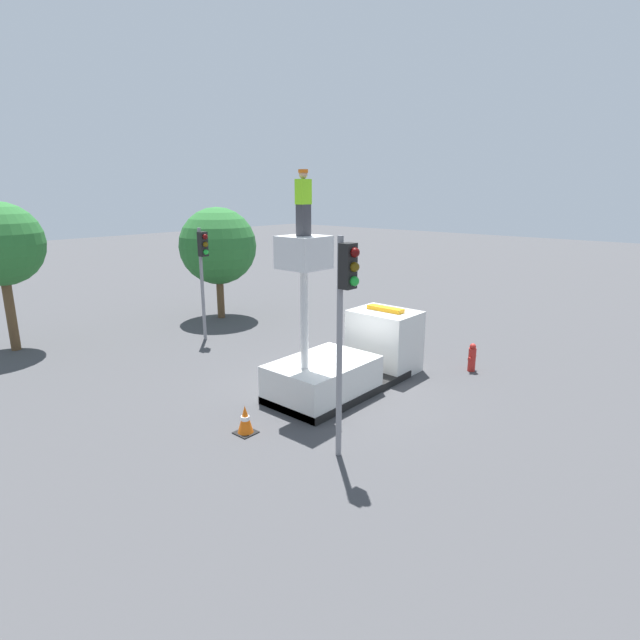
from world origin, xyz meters
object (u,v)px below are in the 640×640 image
worker (303,203)px  traffic_light_pole (345,306)px  traffic_cone_rear (245,420)px  fire_hydrant (472,358)px  bucket_truck (350,357)px  tree_left_bg (0,245)px  traffic_light_across (203,262)px  tree_right_bg (218,246)px

worker → traffic_light_pole: size_ratio=0.33×
worker → traffic_cone_rear: bearing=179.9°
worker → traffic_light_pole: bearing=-120.0°
traffic_light_pole → traffic_cone_rear: (-0.76, 2.68, -3.37)m
worker → fire_hydrant: bearing=-21.8°
bucket_truck → fire_hydrant: size_ratio=5.74×
bucket_truck → traffic_cone_rear: bucket_truck is taller
worker → tree_left_bg: bearing=106.4°
traffic_cone_rear → traffic_light_across: bearing=59.8°
tree_left_bg → tree_right_bg: size_ratio=1.07×
fire_hydrant → tree_left_bg: 18.24m
traffic_light_pole → tree_right_bg: tree_right_bg is taller
traffic_cone_rear → tree_right_bg: tree_right_bg is taller
bucket_truck → worker: worker is taller
fire_hydrant → worker: bearing=158.2°
worker → traffic_cone_rear: size_ratio=2.23×
worker → traffic_cone_rear: 6.00m
tree_right_bg → fire_hydrant: bearing=-85.6°
traffic_light_across → tree_right_bg: size_ratio=0.87×
traffic_light_pole → traffic_light_across: 11.17m
worker → fire_hydrant: 8.50m
bucket_truck → traffic_light_across: bearing=89.6°
traffic_cone_rear → tree_left_bg: 13.15m
bucket_truck → fire_hydrant: bearing=-32.0°
fire_hydrant → tree_right_bg: (-0.99, 12.94, 3.10)m
traffic_light_pole → traffic_light_across: (3.79, 10.50, -0.36)m
traffic_cone_rear → fire_hydrant: bearing=-16.2°
fire_hydrant → tree_left_bg: (-9.78, 14.94, 3.72)m
tree_left_bg → fire_hydrant: bearing=-56.8°
traffic_light_pole → traffic_cone_rear: size_ratio=6.74×
traffic_light_across → fire_hydrant: 11.32m
traffic_light_across → tree_left_bg: 7.61m
bucket_truck → traffic_cone_rear: bearing=179.9°
bucket_truck → traffic_light_across: (0.06, 7.82, 2.39)m
traffic_light_across → fire_hydrant: size_ratio=4.67×
traffic_light_pole → fire_hydrant: bearing=1.8°
tree_right_bg → bucket_truck: bearing=-105.5°
traffic_light_across → tree_right_bg: 3.93m
traffic_light_pole → tree_left_bg: bearing=98.0°
bucket_truck → tree_left_bg: (-5.87, 12.50, 3.24)m
traffic_light_across → traffic_cone_rear: traffic_light_across is taller
traffic_light_across → tree_left_bg: (-5.93, 4.68, 0.85)m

